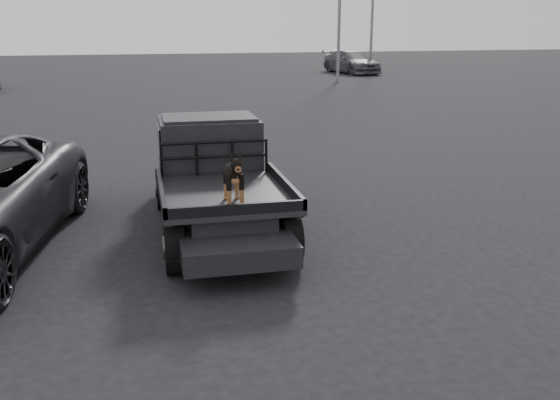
{
  "coord_description": "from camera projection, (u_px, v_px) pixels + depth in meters",
  "views": [
    {
      "loc": [
        -1.54,
        -7.51,
        3.43
      ],
      "look_at": [
        0.14,
        -0.11,
        1.23
      ],
      "focal_mm": 40.0,
      "sensor_mm": 36.0,
      "label": 1
    }
  ],
  "objects": [
    {
      "name": "ground",
      "position": [
        268.0,
        287.0,
        8.32
      ],
      "size": [
        120.0,
        120.0,
        0.0
      ],
      "primitive_type": "plane",
      "color": "black",
      "rests_on": "ground"
    },
    {
      "name": "headache_rack",
      "position": [
        215.0,
        158.0,
        10.43
      ],
      "size": [
        1.8,
        0.08,
        0.55
      ],
      "primitive_type": null,
      "color": "black",
      "rests_on": "flatbed_ute"
    },
    {
      "name": "dog",
      "position": [
        233.0,
        177.0,
        8.8
      ],
      "size": [
        0.32,
        0.6,
        0.74
      ],
      "primitive_type": null,
      "color": "black",
      "rests_on": "flatbed_ute"
    },
    {
      "name": "distant_car_b",
      "position": [
        351.0,
        62.0,
        41.26
      ],
      "size": [
        3.08,
        5.38,
        1.47
      ],
      "primitive_type": "imported",
      "rotation": [
        0.0,
        0.0,
        0.21
      ],
      "color": "#45464A",
      "rests_on": "ground"
    },
    {
      "name": "flatbed_ute",
      "position": [
        218.0,
        204.0,
        10.44
      ],
      "size": [
        2.0,
        5.4,
        0.92
      ],
      "primitive_type": null,
      "color": "black",
      "rests_on": "ground"
    },
    {
      "name": "ute_cab",
      "position": [
        209.0,
        141.0,
        11.08
      ],
      "size": [
        1.72,
        1.3,
        0.88
      ],
      "primitive_type": null,
      "color": "black",
      "rests_on": "flatbed_ute"
    }
  ]
}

